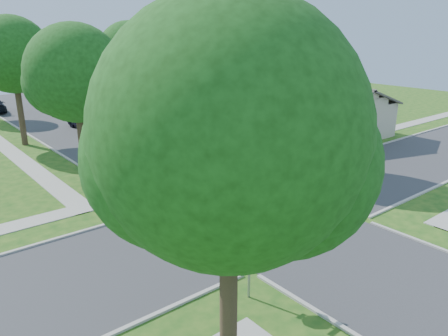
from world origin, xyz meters
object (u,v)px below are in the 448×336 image
tree_sw_corner (231,144)px  car_driveway (286,149)px  stop_sign_ne (260,141)px  tree_w_mid (14,58)px  tree_e_mid (131,56)px  house_ne_near (304,112)px  tree_ne_corner (287,81)px  car_curb_east (86,120)px  house_ne_far (187,90)px  stop_sign_sw (250,243)px  tree_e_near (217,75)px  tree_e_far (74,53)px  tree_w_near (77,78)px

tree_sw_corner → car_driveway: bearing=39.1°
stop_sign_ne → tree_w_mid: 19.31m
tree_e_mid → house_ne_near: bearing=-41.7°
tree_ne_corner → car_curb_east: bearing=105.0°
stop_sign_ne → tree_e_mid: tree_e_mid is taller
house_ne_far → car_curb_east: size_ratio=3.05×
stop_sign_sw → tree_w_mid: size_ratio=0.31×
stop_sign_ne → tree_sw_corner: tree_sw_corner is taller
car_curb_east → house_ne_near: bearing=-45.5°
stop_sign_sw → tree_e_near: (9.45, 13.71, 3.61)m
stop_sign_sw → tree_ne_corner: bearing=38.8°
car_driveway → tree_w_mid: bearing=48.9°
tree_e_near → tree_e_far: 25.00m
stop_sign_ne → tree_w_mid: tree_w_mid is taller
tree_w_mid → car_curb_east: bearing=22.4°
tree_sw_corner → tree_e_mid: bearing=66.5°
stop_sign_ne → tree_sw_corner: size_ratio=0.31×
stop_sign_ne → tree_w_near: bearing=155.3°
tree_ne_corner → car_curb_east: 20.46m
tree_e_near → car_curb_east: (-3.55, 14.41, -4.88)m
stop_sign_sw → tree_sw_corner: bearing=-140.0°
stop_sign_ne → tree_e_mid: size_ratio=0.32×
stop_sign_ne → tree_w_mid: (-9.34, 16.31, 4.46)m
tree_e_mid → tree_sw_corner: bearing=-113.5°
tree_ne_corner → stop_sign_ne: bearing=163.4°
tree_sw_corner → car_driveway: 20.54m
stop_sign_sw → stop_sign_ne: (9.40, 9.40, 0.00)m
tree_e_near → car_curb_east: bearing=103.8°
tree_w_near → tree_ne_corner: tree_w_near is taller
stop_sign_sw → tree_w_near: 14.30m
house_ne_near → house_ne_far: 18.00m
stop_sign_ne → house_ne_far: size_ratio=0.22×
tree_e_far → house_ne_near: (11.24, -23.01, -4.46)m
stop_sign_sw → tree_ne_corner: 14.64m
house_ne_near → house_ne_far: size_ratio=1.00×
tree_e_mid → house_ne_near: (11.23, -10.01, -4.74)m
stop_sign_sw → house_ne_far: bearing=58.4°
tree_ne_corner → car_curb_east: tree_ne_corner is taller
stop_sign_ne → house_ne_near: size_ratio=0.22×
house_ne_far → car_driveway: bearing=-108.9°
tree_e_mid → tree_w_near: size_ratio=1.03×
tree_ne_corner → tree_e_far: bearing=93.1°
stop_sign_ne → car_curb_east: bearing=100.6°
stop_sign_sw → house_ne_near: house_ne_near is taller
tree_e_near → car_driveway: tree_e_near is taller
tree_sw_corner → house_ne_near: size_ratio=0.70×
tree_w_near → tree_ne_corner: (11.00, -4.80, -0.52)m
house_ne_near → tree_e_mid: bearing=138.3°
tree_sw_corner → tree_ne_corner: 17.78m
house_ne_far → car_driveway: size_ratio=2.81×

